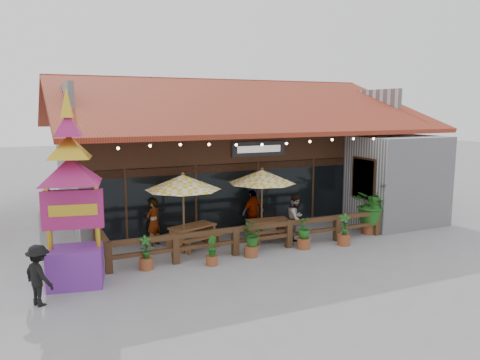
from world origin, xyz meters
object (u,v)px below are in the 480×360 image
thai_sign_tower (71,175)px  tropical_plant (370,205)px  picnic_table_right (268,226)px  pedestrian (39,275)px  picnic_table_left (193,233)px  umbrella_left (183,183)px  umbrella_right (262,177)px

thai_sign_tower → tropical_plant: 10.84m
picnic_table_right → tropical_plant: size_ratio=0.84×
pedestrian → thai_sign_tower: bearing=-73.9°
picnic_table_left → pedestrian: bearing=-148.8°
picnic_table_right → thai_sign_tower: (-6.79, -1.76, 2.49)m
picnic_table_right → tropical_plant: (3.86, -0.88, 0.61)m
thai_sign_tower → pedestrian: thai_sign_tower is taller
umbrella_left → picnic_table_left: umbrella_left is taller
picnic_table_left → tropical_plant: bearing=-9.6°
umbrella_left → tropical_plant: umbrella_left is taller
picnic_table_right → pedestrian: pedestrian is taller
pedestrian → tropical_plant: bearing=-111.1°
umbrella_left → thai_sign_tower: 4.01m
umbrella_right → tropical_plant: bearing=-15.4°
pedestrian → umbrella_right: bearing=-98.9°
umbrella_right → thai_sign_tower: bearing=-163.3°
umbrella_left → picnic_table_right: (3.21, 0.07, -1.82)m
umbrella_right → thai_sign_tower: (-6.63, -1.99, 0.71)m
picnic_table_left → thai_sign_tower: 5.10m
picnic_table_right → pedestrian: 8.19m
picnic_table_right → pedestrian: size_ratio=1.09×
picnic_table_left → picnic_table_right: picnic_table_left is taller
umbrella_left → umbrella_right: bearing=5.5°
picnic_table_right → tropical_plant: bearing=-12.8°
umbrella_right → picnic_table_left: bearing=179.6°
picnic_table_left → thai_sign_tower: size_ratio=0.35×
umbrella_left → thai_sign_tower: bearing=-154.7°
picnic_table_left → picnic_table_right: size_ratio=1.20×
pedestrian → umbrella_left: bearing=-89.7°
umbrella_left → pedestrian: umbrella_left is taller
tropical_plant → umbrella_left: bearing=173.5°
umbrella_left → picnic_table_left: 1.88m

